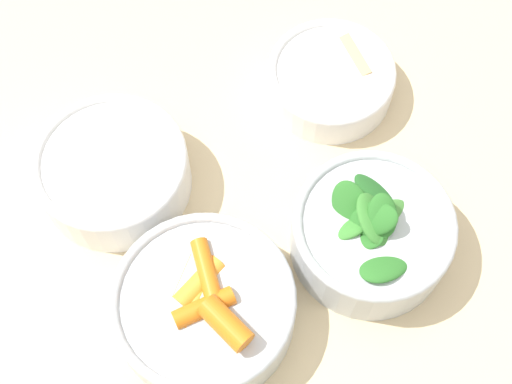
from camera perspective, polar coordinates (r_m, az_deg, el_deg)
The scene contains 5 objects.
dining_table at distance 0.83m, azimuth 1.17°, elevation -6.89°, with size 1.17×1.05×0.76m.
bowl_carrots at distance 0.68m, azimuth -4.15°, elevation -9.04°, with size 0.17×0.17×0.08m.
bowl_greens at distance 0.70m, azimuth 9.20°, elevation -3.21°, with size 0.16×0.16×0.09m.
bowl_beans_hotdog at distance 0.75m, azimuth -11.30°, elevation 1.57°, with size 0.16×0.16×0.06m.
bowl_cookies at distance 0.80m, azimuth 5.94°, elevation 8.96°, with size 0.14×0.14×0.04m.
Camera 1 is at (-0.25, 0.10, 1.44)m, focal length 50.00 mm.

